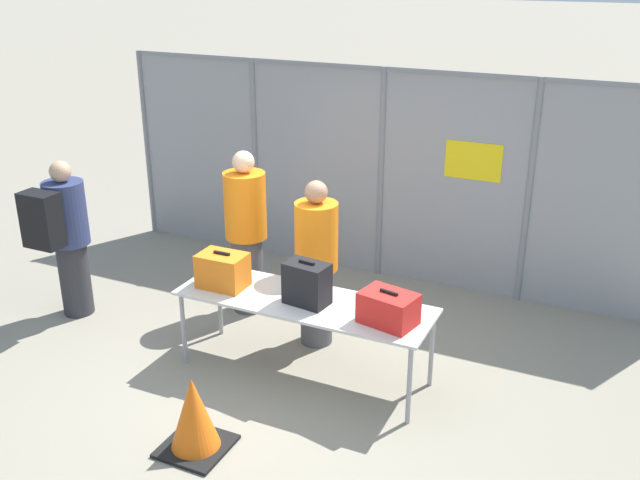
{
  "coord_description": "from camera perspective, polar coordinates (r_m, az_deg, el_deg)",
  "views": [
    {
      "loc": [
        2.65,
        -4.77,
        3.48
      ],
      "look_at": [
        0.06,
        0.74,
        1.05
      ],
      "focal_mm": 40.0,
      "sensor_mm": 36.0,
      "label": 1
    }
  ],
  "objects": [
    {
      "name": "security_worker_near",
      "position": [
        6.62,
        -0.3,
        -1.75
      ],
      "size": [
        0.4,
        0.4,
        1.62
      ],
      "rotation": [
        0.0,
        0.0,
        3.33
      ],
      "color": "#4C4C51",
      "rests_on": "ground_plane"
    },
    {
      "name": "fence_section",
      "position": [
        8.02,
        4.97,
        5.51
      ],
      "size": [
        6.55,
        0.07,
        2.4
      ],
      "color": "gray",
      "rests_on": "ground_plane"
    },
    {
      "name": "traveler_hooded",
      "position": [
        7.55,
        -19.77,
        0.45
      ],
      "size": [
        0.41,
        0.63,
        1.64
      ],
      "rotation": [
        0.0,
        0.0,
        -0.03
      ],
      "color": "#2D2D33",
      "rests_on": "ground_plane"
    },
    {
      "name": "traffic_cone",
      "position": [
        5.55,
        -10.05,
        -13.71
      ],
      "size": [
        0.49,
        0.49,
        0.62
      ],
      "color": "black",
      "rests_on": "ground_plane"
    },
    {
      "name": "suitcase_black",
      "position": [
        6.01,
        -1.05,
        -3.5
      ],
      "size": [
        0.4,
        0.28,
        0.39
      ],
      "color": "black",
      "rests_on": "inspection_table"
    },
    {
      "name": "utility_trailer",
      "position": [
        9.66,
        12.04,
        2.89
      ],
      "size": [
        4.48,
        2.14,
        0.75
      ],
      "color": "#4C6B47",
      "rests_on": "ground_plane"
    },
    {
      "name": "suitcase_red",
      "position": [
        5.74,
        5.49,
        -5.46
      ],
      "size": [
        0.49,
        0.38,
        0.29
      ],
      "color": "red",
      "rests_on": "inspection_table"
    },
    {
      "name": "suitcase_orange",
      "position": [
        6.38,
        -7.79,
        -2.42
      ],
      "size": [
        0.42,
        0.3,
        0.33
      ],
      "color": "orange",
      "rests_on": "inspection_table"
    },
    {
      "name": "ground_plane",
      "position": [
        6.47,
        -3.29,
        -10.82
      ],
      "size": [
        120.0,
        120.0,
        0.0
      ],
      "primitive_type": "plane",
      "color": "gray"
    },
    {
      "name": "inspection_table",
      "position": [
        6.16,
        -1.3,
        -5.24
      ],
      "size": [
        2.26,
        0.72,
        0.73
      ],
      "color": "silver",
      "rests_on": "ground_plane"
    },
    {
      "name": "security_worker_far",
      "position": [
        7.28,
        -5.93,
        0.76
      ],
      "size": [
        0.43,
        0.43,
        1.72
      ],
      "rotation": [
        0.0,
        0.0,
        3.07
      ],
      "color": "#4C4C51",
      "rests_on": "ground_plane"
    }
  ]
}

